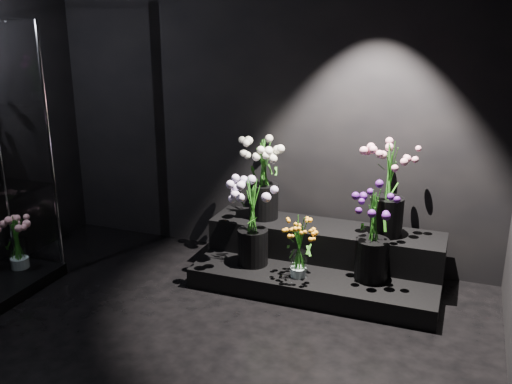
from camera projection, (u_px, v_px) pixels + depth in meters
The scene contains 9 objects.
floor at pixel (156, 375), 3.46m from camera, with size 4.00×4.00×0.00m, color black.
wall_back at pixel (268, 99), 4.82m from camera, with size 4.00×4.00×0.00m, color black.
display_riser at pixel (321, 260), 4.65m from camera, with size 1.91×0.85×0.43m.
bouquet_orange_bells at pixel (299, 246), 4.32m from camera, with size 0.36×0.36×0.49m.
bouquet_lilac at pixel (253, 216), 4.49m from camera, with size 0.49×0.49×0.71m.
bouquet_purple at pixel (373, 232), 4.24m from camera, with size 0.37×0.37×0.70m.
bouquet_cream_roses at pixel (264, 174), 4.76m from camera, with size 0.49×0.49×0.67m.
bouquet_pink_roses at pixel (389, 184), 4.38m from camera, with size 0.49×0.49×0.74m.
bouquet_case_base_pink at pixel (17, 242), 4.62m from camera, with size 0.33×0.33×0.44m.
Camera 1 is at (1.62, -2.56, 2.11)m, focal length 40.00 mm.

